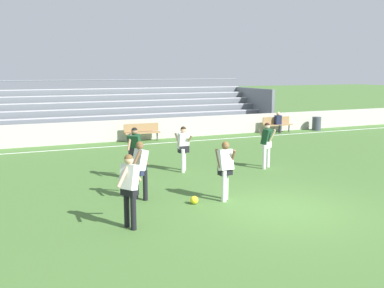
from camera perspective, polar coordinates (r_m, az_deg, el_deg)
name	(u,v)px	position (r m, az deg, el deg)	size (l,w,h in m)	color
ground_plane	(285,209)	(11.39, 12.28, -8.51)	(160.00, 160.00, 0.00)	#477033
field_line_sideline	(153,144)	(21.02, -5.20, 0.05)	(44.00, 0.12, 0.01)	white
sideline_wall	(144,129)	(22.30, -6.36, 1.97)	(48.00, 0.16, 1.07)	#BCB7AD
bleacher_stand	(69,112)	(24.72, -16.14, 4.16)	(23.81, 5.04, 2.99)	#B2B2B7
bench_near_bin	(277,123)	(25.17, 11.28, 2.75)	(1.80, 0.40, 0.90)	#99754C
bench_near_wall_gap	(142,131)	(21.68, -6.69, 1.77)	(1.80, 0.40, 0.90)	#99754C
trash_bin	(317,124)	(26.72, 16.27, 2.63)	(0.52, 0.52, 0.80)	#3D424C
spectator_seated	(278,121)	(25.06, 11.44, 3.07)	(0.36, 0.42, 1.21)	#2D2D38
player_white_deep_cover	(140,165)	(11.78, -6.95, -2.84)	(0.61, 0.47, 1.64)	black
player_white_dropping_back	(225,166)	(11.67, 4.45, -2.89)	(0.45, 0.45, 1.65)	white
player_dark_overlapping	(135,149)	(13.97, -7.63, -0.61)	(0.62, 0.52, 1.73)	white
player_white_wide_left	(129,185)	(9.66, -8.35, -5.37)	(0.69, 0.50, 1.71)	black
player_dark_wide_right	(267,141)	(15.78, 9.93, 0.37)	(0.49, 0.67, 1.67)	white
player_white_challenging	(183,145)	(15.03, -1.15, -0.13)	(0.45, 0.67, 1.61)	white
soccer_ball	(194,200)	(11.53, 0.30, -7.48)	(0.22, 0.22, 0.22)	yellow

